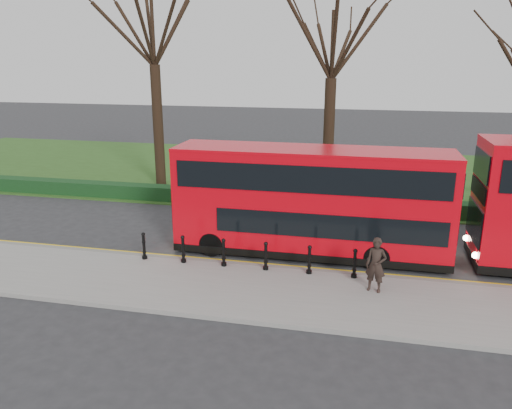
# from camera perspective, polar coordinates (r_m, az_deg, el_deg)

# --- Properties ---
(ground) EXTENTS (120.00, 120.00, 0.00)m
(ground) POSITION_cam_1_polar(r_m,az_deg,el_deg) (19.46, -0.36, -6.06)
(ground) COLOR #28282B
(ground) RESTS_ON ground
(pavement) EXTENTS (60.00, 4.00, 0.15)m
(pavement) POSITION_cam_1_polar(r_m,az_deg,el_deg) (16.77, -2.67, -9.65)
(pavement) COLOR gray
(pavement) RESTS_ON ground
(kerb) EXTENTS (60.00, 0.25, 0.16)m
(kerb) POSITION_cam_1_polar(r_m,az_deg,el_deg) (18.53, -1.05, -7.00)
(kerb) COLOR slate
(kerb) RESTS_ON ground
(grass_verge) EXTENTS (60.00, 18.00, 0.06)m
(grass_verge) POSITION_cam_1_polar(r_m,az_deg,el_deg) (33.60, 5.34, 3.60)
(grass_verge) COLOR #2A4D19
(grass_verge) RESTS_ON ground
(hedge) EXTENTS (60.00, 0.90, 0.80)m
(hedge) POSITION_cam_1_polar(r_m,az_deg,el_deg) (25.64, 3.01, 0.45)
(hedge) COLOR black
(hedge) RESTS_ON ground
(yellow_line_outer) EXTENTS (60.00, 0.10, 0.01)m
(yellow_line_outer) POSITION_cam_1_polar(r_m,az_deg,el_deg) (18.83, -0.84, -6.84)
(yellow_line_outer) COLOR yellow
(yellow_line_outer) RESTS_ON ground
(yellow_line_inner) EXTENTS (60.00, 0.10, 0.01)m
(yellow_line_inner) POSITION_cam_1_polar(r_m,az_deg,el_deg) (19.00, -0.70, -6.61)
(yellow_line_inner) COLOR yellow
(yellow_line_inner) RESTS_ON ground
(tree_left) EXTENTS (8.24, 8.24, 12.87)m
(tree_left) POSITION_cam_1_polar(r_m,az_deg,el_deg) (30.09, -11.76, 19.76)
(tree_left) COLOR black
(tree_left) RESTS_ON ground
(tree_mid) EXTENTS (7.46, 7.46, 11.65)m
(tree_mid) POSITION_cam_1_polar(r_m,az_deg,el_deg) (27.62, 8.76, 18.37)
(tree_mid) COLOR black
(tree_mid) RESTS_ON ground
(bollard_row) EXTENTS (7.93, 0.15, 1.00)m
(bollard_row) POSITION_cam_1_polar(r_m,az_deg,el_deg) (17.99, -1.32, -5.75)
(bollard_row) COLOR black
(bollard_row) RESTS_ON pavement
(bus_lead) EXTENTS (10.50, 2.41, 4.18)m
(bus_lead) POSITION_cam_1_polar(r_m,az_deg,el_deg) (19.28, 6.26, 0.25)
(bus_lead) COLOR red
(bus_lead) RESTS_ON ground
(pedestrian) EXTENTS (0.75, 0.59, 1.81)m
(pedestrian) POSITION_cam_1_polar(r_m,az_deg,el_deg) (16.56, 13.55, -6.74)
(pedestrian) COLOR black
(pedestrian) RESTS_ON pavement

